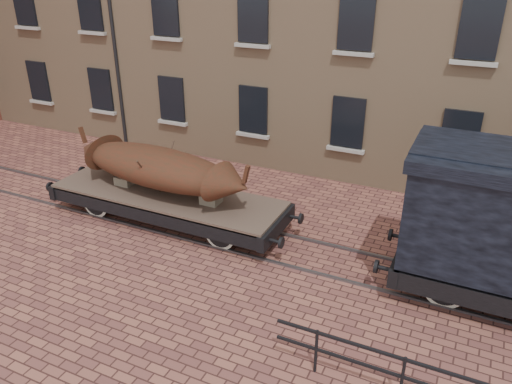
% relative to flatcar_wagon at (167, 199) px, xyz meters
% --- Properties ---
extents(ground, '(90.00, 90.00, 0.00)m').
position_rel_flatcar_wagon_xyz_m(ground, '(2.95, 0.00, -0.75)').
color(ground, brown).
extents(rail_track, '(30.00, 1.52, 0.06)m').
position_rel_flatcar_wagon_xyz_m(rail_track, '(2.95, 0.00, -0.72)').
color(rail_track, '#59595E').
rests_on(rail_track, ground).
extents(flatcar_wagon, '(7.95, 2.16, 1.20)m').
position_rel_flatcar_wagon_xyz_m(flatcar_wagon, '(0.00, 0.00, 0.00)').
color(flatcar_wagon, '#4A3C32').
rests_on(flatcar_wagon, ground).
extents(iron_boat, '(6.19, 2.19, 1.50)m').
position_rel_flatcar_wagon_xyz_m(iron_boat, '(-0.24, 0.00, 0.97)').
color(iron_boat, '#4D2013').
rests_on(iron_boat, flatcar_wagon).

